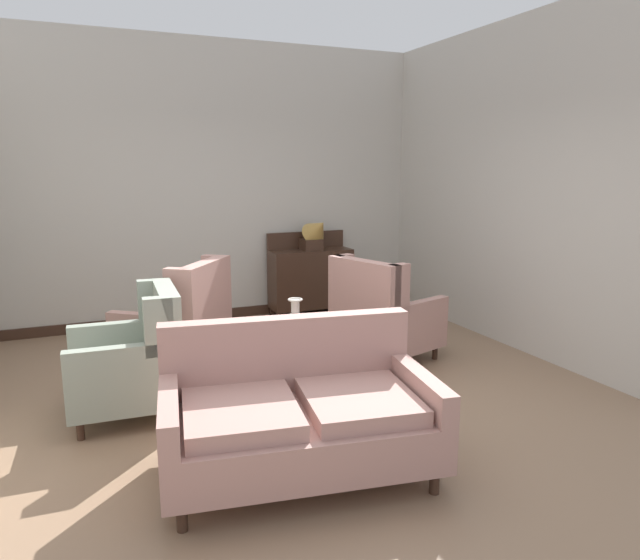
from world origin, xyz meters
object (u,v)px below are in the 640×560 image
side_table (357,300)px  sideboard (311,278)px  porcelain_vase (295,321)px  armchair_back_corner (381,317)px  armchair_near_sideboard (135,361)px  coffee_table (301,346)px  armchair_near_window (181,326)px  gramophone (316,232)px  settee (298,414)px

side_table → sideboard: 1.21m
porcelain_vase → armchair_back_corner: bearing=24.9°
armchair_near_sideboard → side_table: armchair_near_sideboard is taller
coffee_table → armchair_near_window: 1.25m
armchair_near_sideboard → gramophone: (2.44, 2.23, 0.64)m
side_table → coffee_table: bearing=-132.8°
coffee_table → porcelain_vase: size_ratio=2.86×
coffee_table → armchair_back_corner: size_ratio=0.89×
armchair_back_corner → sideboard: size_ratio=0.99×
settee → sideboard: size_ratio=1.67×
armchair_back_corner → armchair_near_window: 1.91m
settee → armchair_near_sideboard: size_ratio=1.79×
side_table → armchair_back_corner: bearing=-98.2°
coffee_table → armchair_near_window: (-0.82, 0.95, 0.02)m
armchair_back_corner → settee: bearing=120.9°
settee → side_table: 2.90m
sideboard → coffee_table: bearing=-113.9°
coffee_table → side_table: bearing=47.2°
armchair_back_corner → porcelain_vase: bearing=97.8°
coffee_table → side_table: size_ratio=1.28×
coffee_table → sideboard: sideboard is taller
coffee_table → gramophone: 2.69m
settee → armchair_near_window: 2.15m
armchair_near_sideboard → side_table: 2.70m
armchair_near_window → settee: bearing=46.2°
sideboard → side_table: bearing=-86.9°
sideboard → armchair_near_window: bearing=-141.8°
settee → sideboard: bearing=75.5°
side_table → sideboard: (-0.06, 1.20, 0.05)m
settee → armchair_back_corner: bearing=56.8°
settee → side_table: (1.62, 2.41, 0.05)m
coffee_table → gramophone: gramophone is taller
side_table → gramophone: (-0.02, 1.12, 0.64)m
armchair_back_corner → armchair_near_window: bearing=59.7°
coffee_table → armchair_back_corner: bearing=26.1°
armchair_near_window → side_table: 1.98m
porcelain_vase → armchair_back_corner: armchair_back_corner is taller
armchair_near_sideboard → sideboard: bearing=136.8°
gramophone → sideboard: bearing=118.1°
porcelain_vase → side_table: bearing=45.9°
coffee_table → armchair_near_sideboard: armchair_near_sideboard is taller
porcelain_vase → side_table: 1.72m
armchair_near_window → side_table: (1.96, 0.29, -0.00)m
coffee_table → porcelain_vase: bearing=171.8°
coffee_table → gramophone: (1.12, 2.35, 0.66)m
settee → gramophone: 3.93m
gramophone → armchair_near_window: bearing=-144.1°
settee → side_table: size_ratio=2.45×
porcelain_vase → armchair_near_window: armchair_near_window is taller
side_table → sideboard: size_ratio=0.68×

